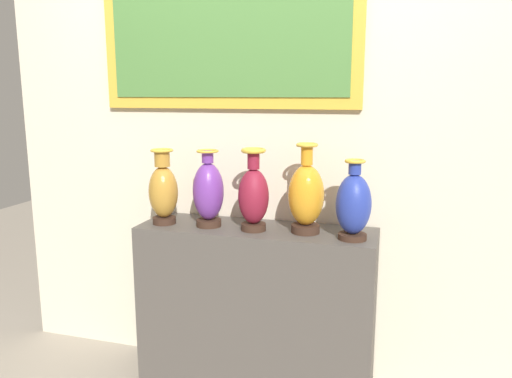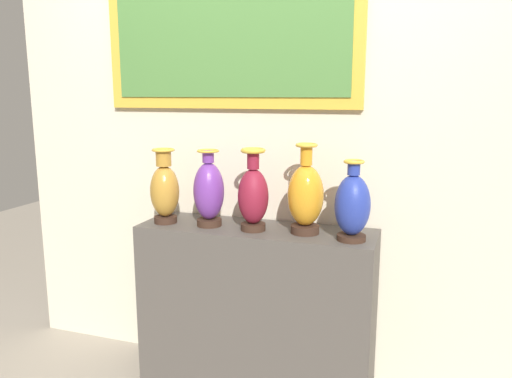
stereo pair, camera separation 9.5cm
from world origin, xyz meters
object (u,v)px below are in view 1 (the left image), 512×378
at_px(vase_violet, 208,192).
at_px(vase_burgundy, 254,195).
at_px(vase_ochre, 163,191).
at_px(vase_cobalt, 353,205).
at_px(vase_amber, 306,196).

height_order(vase_violet, vase_burgundy, vase_burgundy).
height_order(vase_ochre, vase_cobalt, vase_ochre).
xyz_separation_m(vase_ochre, vase_cobalt, (0.98, -0.01, -0.01)).
bearing_deg(vase_cobalt, vase_violet, 177.76).
distance_m(vase_ochre, vase_burgundy, 0.49).
height_order(vase_burgundy, vase_cobalt, vase_burgundy).
bearing_deg(vase_amber, vase_cobalt, -12.02).
height_order(vase_ochre, vase_violet, vase_violet).
relative_size(vase_burgundy, vase_cobalt, 1.09).
relative_size(vase_violet, vase_burgundy, 0.96).
height_order(vase_violet, vase_amber, vase_amber).
bearing_deg(vase_burgundy, vase_ochre, -179.06).
height_order(vase_amber, vase_cobalt, vase_amber).
height_order(vase_violet, vase_cobalt, vase_violet).
relative_size(vase_ochre, vase_amber, 0.89).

